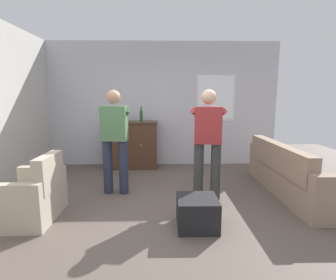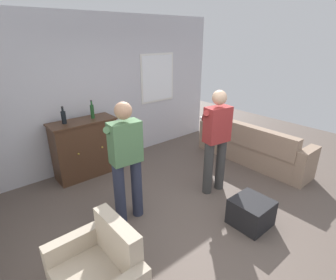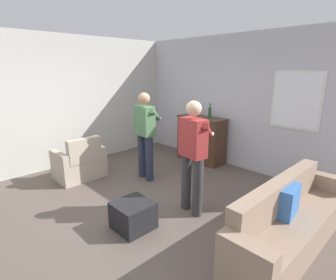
{
  "view_description": "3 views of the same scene",
  "coord_description": "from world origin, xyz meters",
  "px_view_note": "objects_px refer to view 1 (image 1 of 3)",
  "views": [
    {
      "loc": [
        -0.02,
        -3.44,
        1.57
      ],
      "look_at": [
        0.06,
        0.62,
        0.9
      ],
      "focal_mm": 28.0,
      "sensor_mm": 36.0,
      "label": 1
    },
    {
      "loc": [
        -2.35,
        -1.97,
        2.42
      ],
      "look_at": [
        -0.07,
        0.73,
        1.0
      ],
      "focal_mm": 28.0,
      "sensor_mm": 36.0,
      "label": 2
    },
    {
      "loc": [
        2.99,
        -2.29,
        2.1
      ],
      "look_at": [
        -0.12,
        0.68,
        0.92
      ],
      "focal_mm": 28.0,
      "sensor_mm": 36.0,
      "label": 3
    }
  ],
  "objects_px": {
    "armchair": "(33,197)",
    "bottle_wine_green": "(141,115)",
    "person_standing_right": "(208,139)",
    "bottle_liquor_amber": "(119,116)",
    "ottoman": "(197,213)",
    "couch": "(287,174)",
    "sideboard_cabinet": "(132,145)",
    "person_standing_left": "(115,137)"
  },
  "relations": [
    {
      "from": "bottle_liquor_amber",
      "to": "person_standing_right",
      "type": "relative_size",
      "value": 0.17
    },
    {
      "from": "bottle_wine_green",
      "to": "person_standing_left",
      "type": "height_order",
      "value": "person_standing_left"
    },
    {
      "from": "couch",
      "to": "bottle_liquor_amber",
      "type": "xyz_separation_m",
      "value": [
        -3.0,
        1.68,
        0.84
      ]
    },
    {
      "from": "armchair",
      "to": "person_standing_left",
      "type": "height_order",
      "value": "person_standing_left"
    },
    {
      "from": "armchair",
      "to": "person_standing_right",
      "type": "xyz_separation_m",
      "value": [
        2.36,
        0.64,
        0.65
      ]
    },
    {
      "from": "bottle_liquor_amber",
      "to": "sideboard_cabinet",
      "type": "bearing_deg",
      "value": -6.36
    },
    {
      "from": "ottoman",
      "to": "couch",
      "type": "bearing_deg",
      "value": 34.39
    },
    {
      "from": "bottle_wine_green",
      "to": "armchair",
      "type": "bearing_deg",
      "value": -115.67
    },
    {
      "from": "bottle_wine_green",
      "to": "bottle_liquor_amber",
      "type": "bearing_deg",
      "value": 177.74
    },
    {
      "from": "armchair",
      "to": "bottle_liquor_amber",
      "type": "height_order",
      "value": "bottle_liquor_amber"
    },
    {
      "from": "ottoman",
      "to": "person_standing_right",
      "type": "distance_m",
      "value": 1.2
    },
    {
      "from": "bottle_wine_green",
      "to": "ottoman",
      "type": "xyz_separation_m",
      "value": [
        0.89,
        -2.77,
        -0.99
      ]
    },
    {
      "from": "person_standing_right",
      "to": "sideboard_cabinet",
      "type": "bearing_deg",
      "value": 126.31
    },
    {
      "from": "couch",
      "to": "person_standing_left",
      "type": "bearing_deg",
      "value": 178.25
    },
    {
      "from": "couch",
      "to": "bottle_liquor_amber",
      "type": "relative_size",
      "value": 7.98
    },
    {
      "from": "armchair",
      "to": "ottoman",
      "type": "bearing_deg",
      "value": -7.14
    },
    {
      "from": "bottle_liquor_amber",
      "to": "person_standing_left",
      "type": "xyz_separation_m",
      "value": [
        0.2,
        -1.6,
        -0.22
      ]
    },
    {
      "from": "person_standing_right",
      "to": "armchair",
      "type": "bearing_deg",
      "value": -164.82
    },
    {
      "from": "bottle_wine_green",
      "to": "ottoman",
      "type": "relative_size",
      "value": 0.67
    },
    {
      "from": "person_standing_right",
      "to": "bottle_liquor_amber",
      "type": "bearing_deg",
      "value": 131.13
    },
    {
      "from": "armchair",
      "to": "person_standing_left",
      "type": "relative_size",
      "value": 0.53
    },
    {
      "from": "armchair",
      "to": "person_standing_left",
      "type": "bearing_deg",
      "value": 45.76
    },
    {
      "from": "sideboard_cabinet",
      "to": "ottoman",
      "type": "bearing_deg",
      "value": -68.24
    },
    {
      "from": "armchair",
      "to": "person_standing_right",
      "type": "relative_size",
      "value": 0.53
    },
    {
      "from": "armchair",
      "to": "sideboard_cabinet",
      "type": "height_order",
      "value": "sideboard_cabinet"
    },
    {
      "from": "ottoman",
      "to": "bottle_liquor_amber",
      "type": "bearing_deg",
      "value": 116.41
    },
    {
      "from": "armchair",
      "to": "person_standing_left",
      "type": "xyz_separation_m",
      "value": [
        0.91,
        0.93,
        0.65
      ]
    },
    {
      "from": "couch",
      "to": "bottle_wine_green",
      "type": "height_order",
      "value": "bottle_wine_green"
    },
    {
      "from": "couch",
      "to": "sideboard_cabinet",
      "type": "bearing_deg",
      "value": 148.73
    },
    {
      "from": "armchair",
      "to": "ottoman",
      "type": "relative_size",
      "value": 1.84
    },
    {
      "from": "armchair",
      "to": "sideboard_cabinet",
      "type": "xyz_separation_m",
      "value": [
        0.99,
        2.5,
        0.23
      ]
    },
    {
      "from": "couch",
      "to": "ottoman",
      "type": "bearing_deg",
      "value": -145.61
    },
    {
      "from": "couch",
      "to": "sideboard_cabinet",
      "type": "relative_size",
      "value": 2.07
    },
    {
      "from": "person_standing_right",
      "to": "bottle_wine_green",
      "type": "bearing_deg",
      "value": 121.62
    },
    {
      "from": "couch",
      "to": "armchair",
      "type": "height_order",
      "value": "armchair"
    },
    {
      "from": "sideboard_cabinet",
      "to": "person_standing_right",
      "type": "distance_m",
      "value": 2.34
    },
    {
      "from": "ottoman",
      "to": "person_standing_left",
      "type": "distance_m",
      "value": 1.84
    },
    {
      "from": "couch",
      "to": "person_standing_left",
      "type": "xyz_separation_m",
      "value": [
        -2.8,
        0.09,
        0.62
      ]
    },
    {
      "from": "sideboard_cabinet",
      "to": "person_standing_left",
      "type": "xyz_separation_m",
      "value": [
        -0.09,
        -1.57,
        0.41
      ]
    },
    {
      "from": "armchair",
      "to": "bottle_wine_green",
      "type": "relative_size",
      "value": 2.74
    },
    {
      "from": "armchair",
      "to": "ottoman",
      "type": "xyz_separation_m",
      "value": [
        2.09,
        -0.26,
        -0.1
      ]
    },
    {
      "from": "ottoman",
      "to": "person_standing_right",
      "type": "relative_size",
      "value": 0.29
    }
  ]
}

